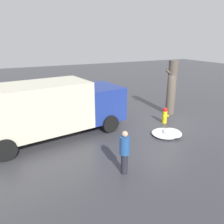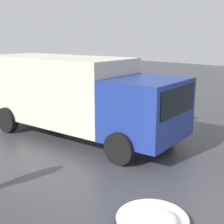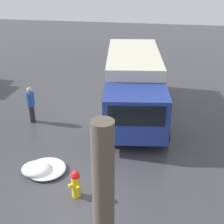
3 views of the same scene
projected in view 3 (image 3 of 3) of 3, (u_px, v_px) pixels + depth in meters
The scene contains 7 objects.
ground_plane at pixel (77, 196), 9.61m from camera, with size 60.00×60.00×0.00m, color #38383D.
fire_hydrant at pixel (76, 183), 9.40m from camera, with size 0.43×0.40×0.92m.
tree_trunk at pixel (103, 182), 7.53m from camera, with size 0.84×0.55×3.37m.
delivery_truck at pixel (133, 82), 14.34m from camera, with size 7.62×3.43×2.68m.
pedestrian at pixel (31, 103), 13.67m from camera, with size 0.36×0.36×1.64m.
snow_pile_by_hydrant at pixel (46, 169), 10.69m from camera, with size 1.36×1.36×0.19m.
snow_pile_curbside at pixel (37, 169), 10.52m from camera, with size 0.88×1.02×0.37m.
Camera 3 is at (-7.23, -2.34, 6.51)m, focal length 50.00 mm.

